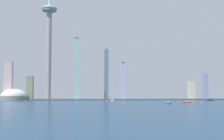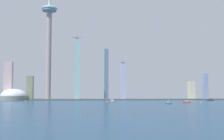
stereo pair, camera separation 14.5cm
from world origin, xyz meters
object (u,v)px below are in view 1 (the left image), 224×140
object	(u,v)px
boat_6	(168,103)
channel_buoy_0	(10,105)
skyscraper_5	(191,90)
airplane	(76,38)
skyscraper_6	(8,81)
skyscraper_2	(123,81)
boat_5	(187,102)
skyscraper_3	(205,87)
boat_4	(113,100)
stadium_dome	(14,96)
boat_2	(107,102)
observation_tower	(49,33)
boat_1	(210,100)
boat_0	(112,100)
skyscraper_0	(77,70)
skyscraper_1	(30,88)
boat_3	(26,101)
skyscraper_4	(106,74)
channel_buoy_1	(201,102)

from	to	relation	value
boat_6	channel_buoy_0	xyz separation A→B (m)	(-274.44, -55.46, -0.37)
skyscraper_5	airplane	size ratio (longest dim) A/B	1.59
skyscraper_5	skyscraper_6	bearing A→B (deg)	-176.99
skyscraper_2	boat_5	world-z (taller)	skyscraper_2
boat_5	skyscraper_3	bearing A→B (deg)	84.49
skyscraper_3	boat_4	distance (m)	301.60
skyscraper_5	boat_5	xyz separation A→B (m)	(-108.26, -270.83, -24.74)
stadium_dome	boat_2	world-z (taller)	stadium_dome
boat_2	observation_tower	bearing A→B (deg)	150.06
boat_1	boat_4	bearing A→B (deg)	-5.94
observation_tower	channel_buoy_0	world-z (taller)	observation_tower
skyscraper_2	boat_0	size ratio (longest dim) A/B	9.22
boat_6	airplane	distance (m)	361.05
skyscraper_0	channel_buoy_0	world-z (taller)	skyscraper_0
skyscraper_1	boat_3	size ratio (longest dim) A/B	8.01
boat_2	boat_5	world-z (taller)	boat_5
boat_5	airplane	world-z (taller)	airplane
skyscraper_5	boat_5	size ratio (longest dim) A/B	3.25
stadium_dome	skyscraper_5	xyz separation A→B (m)	(502.87, 52.19, 16.38)
skyscraper_0	skyscraper_4	bearing A→B (deg)	36.91
observation_tower	skyscraper_5	world-z (taller)	observation_tower
skyscraper_5	boat_1	bearing A→B (deg)	-87.79
boat_6	boat_0	bearing A→B (deg)	-173.17
boat_1	channel_buoy_1	distance (m)	153.95
boat_5	channel_buoy_1	distance (m)	38.74
boat_6	skyscraper_0	bearing A→B (deg)	-165.06
observation_tower	boat_0	bearing A→B (deg)	-24.05
boat_0	boat_4	distance (m)	31.96
boat_4	airplane	distance (m)	207.67
skyscraper_5	skyscraper_1	bearing A→B (deg)	-176.62
boat_2	boat_3	size ratio (longest dim) A/B	1.22
boat_0	airplane	size ratio (longest dim) A/B	0.35
boat_1	channel_buoy_0	xyz separation A→B (m)	(-441.14, -256.74, 0.04)
skyscraper_5	boat_2	bearing A→B (deg)	-140.63
skyscraper_3	skyscraper_1	bearing A→B (deg)	179.71
boat_2	boat_4	world-z (taller)	boat_4
observation_tower	boat_1	bearing A→B (deg)	-12.08
stadium_dome	skyscraper_6	world-z (taller)	skyscraper_6
observation_tower	channel_buoy_0	bearing A→B (deg)	-93.41
boat_2	boat_1	bearing A→B (deg)	41.33
boat_1	boat_6	bearing A→B (deg)	40.53
boat_3	channel_buoy_1	world-z (taller)	boat_3
boat_4	channel_buoy_1	xyz separation A→B (m)	(175.43, -115.98, -0.46)
skyscraper_0	skyscraper_2	size ratio (longest dim) A/B	1.56
boat_5	stadium_dome	bearing A→B (deg)	175.48
skyscraper_0	airplane	world-z (taller)	airplane
observation_tower	skyscraper_4	bearing A→B (deg)	26.37
boat_4	airplane	world-z (taller)	airplane
skyscraper_3	boat_2	bearing A→B (deg)	-147.55
channel_buoy_0	airplane	distance (m)	374.92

